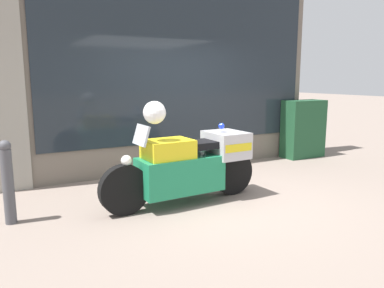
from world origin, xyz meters
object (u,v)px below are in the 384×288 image
(white_helmet, at_px, (154,113))
(street_bollard, at_px, (8,181))
(utility_cabinet, at_px, (303,129))
(paramedic_motorcycle, at_px, (190,164))

(white_helmet, xyz_separation_m, street_bollard, (-1.76, 0.36, -0.77))
(utility_cabinet, relative_size, white_helmet, 4.22)
(paramedic_motorcycle, bearing_deg, white_helmet, 0.00)
(paramedic_motorcycle, height_order, street_bollard, paramedic_motorcycle)
(utility_cabinet, bearing_deg, white_helmet, -159.81)
(white_helmet, bearing_deg, street_bollard, 168.58)
(paramedic_motorcycle, relative_size, utility_cabinet, 1.89)
(paramedic_motorcycle, bearing_deg, street_bollard, -10.47)
(paramedic_motorcycle, distance_m, street_bollard, 2.32)
(paramedic_motorcycle, xyz_separation_m, white_helmet, (-0.53, -0.02, 0.75))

